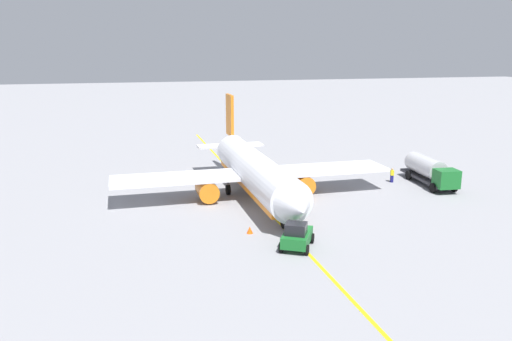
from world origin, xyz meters
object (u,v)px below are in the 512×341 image
Objects in this scene: airplane at (255,172)px; fuel_tanker at (430,170)px; pushback_tug at (297,236)px; refueling_worker at (392,175)px; safety_cone_nose at (250,230)px.

airplane is 3.11× the size of fuel_tanker.
pushback_tug is at bearing -55.78° from fuel_tanker.
pushback_tug reaches higher than refueling_worker.
fuel_tanker reaches higher than refueling_worker.
safety_cone_nose is at bearing -58.65° from refueling_worker.
fuel_tanker reaches higher than pushback_tug.
safety_cone_nose is at bearing -146.14° from pushback_tug.
airplane reaches higher than refueling_worker.
fuel_tanker is at bearing 58.75° from refueling_worker.
airplane is at bearing 178.16° from pushback_tug.
refueling_worker is at bearing -121.25° from fuel_tanker.
airplane is at bearing -90.94° from fuel_tanker.
airplane is at bearing -83.96° from refueling_worker.
fuel_tanker reaches higher than safety_cone_nose.
refueling_worker is 24.12m from safety_cone_nose.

